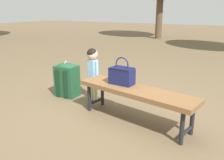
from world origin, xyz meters
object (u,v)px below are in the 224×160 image
object	(u,v)px
handbag	(122,75)
park_bench	(136,93)
child_standing	(93,66)
backpack_large	(67,79)

from	to	relation	value
handbag	park_bench	bearing A→B (deg)	159.71
park_bench	child_standing	distance (m)	0.99
child_standing	park_bench	bearing A→B (deg)	157.23
park_bench	backpack_large	xyz separation A→B (m)	(1.38, -0.33, -0.09)
park_bench	child_standing	size ratio (longest dim) A/B	1.96
park_bench	backpack_large	world-z (taller)	backpack_large
park_bench	backpack_large	distance (m)	1.42
child_standing	backpack_large	bearing A→B (deg)	5.82
handbag	child_standing	distance (m)	0.71
handbag	child_standing	xyz separation A→B (m)	(0.65, -0.29, -0.02)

